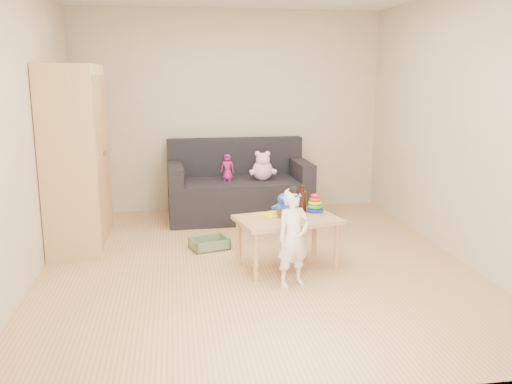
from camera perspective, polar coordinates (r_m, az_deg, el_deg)
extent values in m
plane|color=tan|center=(5.26, -0.13, -7.53)|extent=(4.50, 4.50, 0.00)
plane|color=beige|center=(7.20, -2.82, 8.43)|extent=(4.00, 0.00, 4.00)
plane|color=beige|center=(2.79, 6.73, 2.19)|extent=(4.00, 0.00, 4.00)
plane|color=beige|center=(5.08, -23.19, 5.84)|extent=(0.00, 4.50, 4.50)
plane|color=beige|center=(5.63, 20.59, 6.58)|extent=(0.00, 4.50, 4.50)
cube|color=#D8BF76|center=(5.85, -18.40, 3.38)|extent=(0.52, 1.05, 1.88)
cube|color=black|center=(6.83, -1.78, -0.72)|extent=(1.78, 0.92, 0.49)
cube|color=tan|center=(5.10, 3.29, -5.34)|extent=(1.02, 0.76, 0.48)
imported|color=white|center=(4.63, 3.96, -4.99)|extent=(0.36, 0.29, 0.82)
imported|color=#A71F7D|center=(6.69, -3.03, 2.58)|extent=(0.19, 0.16, 0.32)
cylinder|color=#D1BF0B|center=(5.20, 6.21, -2.18)|extent=(0.15, 0.15, 0.02)
cylinder|color=silver|center=(5.17, 6.24, -1.21)|extent=(0.02, 0.02, 0.18)
torus|color=#0B20B5|center=(5.19, 6.22, -1.89)|extent=(0.17, 0.17, 0.04)
torus|color=green|center=(5.18, 6.23, -1.50)|extent=(0.15, 0.15, 0.04)
torus|color=#D9C50B|center=(5.17, 6.24, -1.12)|extent=(0.13, 0.13, 0.03)
torus|color=#C7480A|center=(5.16, 6.25, -0.76)|extent=(0.11, 0.11, 0.03)
torus|color=red|center=(5.16, 6.25, -0.41)|extent=(0.09, 0.09, 0.03)
cylinder|color=black|center=(5.25, 4.87, -1.00)|extent=(0.09, 0.09, 0.20)
cylinder|color=black|center=(5.22, 4.89, 0.23)|extent=(0.04, 0.04, 0.05)
cylinder|color=black|center=(5.21, 4.90, 0.59)|extent=(0.05, 0.05, 0.02)
cube|color=yellow|center=(5.11, 1.76, -2.38)|extent=(0.26, 0.26, 0.02)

